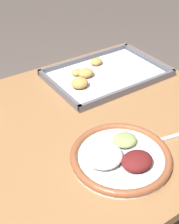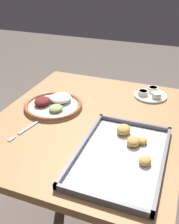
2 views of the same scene
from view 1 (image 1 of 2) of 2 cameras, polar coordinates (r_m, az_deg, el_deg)
dining_table at (r=1.05m, az=0.54°, el=-7.21°), size 0.90×0.78×0.75m
dinner_plate at (r=0.82m, az=5.56°, el=-8.06°), size 0.27×0.27×0.05m
fork at (r=0.93m, az=15.28°, el=-4.26°), size 0.19×0.05×0.00m
baking_tray at (r=1.18m, az=2.43°, el=6.91°), size 0.43×0.29×0.04m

